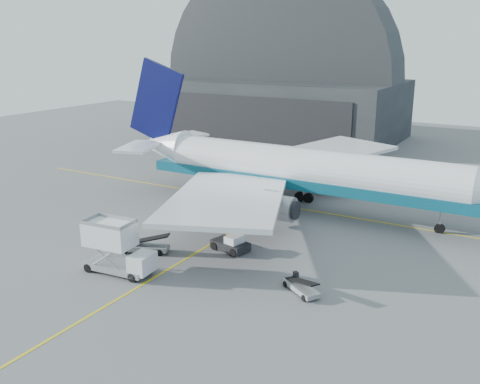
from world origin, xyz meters
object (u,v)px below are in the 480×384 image
Objects in this scene: catering_truck at (116,248)px; belt_loader_b at (301,287)px; airliner at (294,169)px; pushback_tug at (231,244)px; belt_loader_a at (144,246)px.

catering_truck is 1.73× the size of belt_loader_b.
airliner is 12.56× the size of pushback_tug.
belt_loader_b is at bearing 11.34° from catering_truck.
belt_loader_a reaches higher than pushback_tug.
catering_truck is (-5.87, -25.21, -2.69)m from airliner.
airliner is at bearing 149.47° from belt_loader_b.
catering_truck is 1.33× the size of belt_loader_a.
airliner is at bearing 103.53° from pushback_tug.
catering_truck is at bearing -100.73° from belt_loader_a.
belt_loader_b is (15.98, 4.67, -1.85)m from catering_truck.
pushback_tug is at bearing 51.74° from catering_truck.
belt_loader_b is at bearing -63.79° from airliner.
pushback_tug is 10.86m from belt_loader_b.
belt_loader_b is at bearing -23.32° from belt_loader_a.
belt_loader_a is at bearing -108.76° from airliner.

